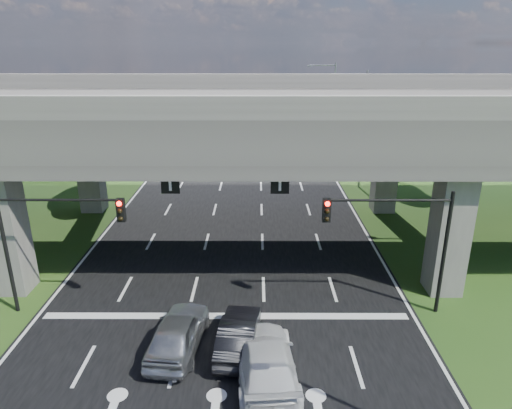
{
  "coord_description": "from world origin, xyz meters",
  "views": [
    {
      "loc": [
        1.47,
        -14.85,
        12.08
      ],
      "look_at": [
        1.4,
        9.3,
        3.52
      ],
      "focal_mm": 32.0,
      "sensor_mm": 36.0,
      "label": 1
    }
  ],
  "objects_px": {
    "signal_right": "(399,231)",
    "car_white": "(266,362)",
    "streetlight_far": "(359,121)",
    "car_dark": "(239,334)",
    "signal_left": "(50,230)",
    "streetlight_beyond": "(330,99)",
    "car_silver": "(178,332)"
  },
  "relations": [
    {
      "from": "signal_right",
      "to": "streetlight_far",
      "type": "height_order",
      "value": "streetlight_far"
    },
    {
      "from": "car_white",
      "to": "streetlight_beyond",
      "type": "bearing_deg",
      "value": -106.35
    },
    {
      "from": "car_silver",
      "to": "car_dark",
      "type": "relative_size",
      "value": 1.09
    },
    {
      "from": "streetlight_beyond",
      "to": "car_silver",
      "type": "xyz_separation_m",
      "value": [
        -11.9,
        -38.89,
        -5.02
      ]
    },
    {
      "from": "signal_left",
      "to": "car_silver",
      "type": "distance_m",
      "value": 7.46
    },
    {
      "from": "car_dark",
      "to": "car_white",
      "type": "bearing_deg",
      "value": 126.03
    },
    {
      "from": "streetlight_far",
      "to": "car_white",
      "type": "bearing_deg",
      "value": -108.54
    },
    {
      "from": "signal_left",
      "to": "car_white",
      "type": "bearing_deg",
      "value": -25.94
    },
    {
      "from": "car_silver",
      "to": "signal_right",
      "type": "bearing_deg",
      "value": -157.2
    },
    {
      "from": "signal_right",
      "to": "streetlight_far",
      "type": "distance_m",
      "value": 20.25
    },
    {
      "from": "signal_left",
      "to": "car_silver",
      "type": "height_order",
      "value": "signal_left"
    },
    {
      "from": "signal_right",
      "to": "car_dark",
      "type": "relative_size",
      "value": 1.4
    },
    {
      "from": "signal_left",
      "to": "car_dark",
      "type": "xyz_separation_m",
      "value": [
        8.53,
        -2.84,
        -3.45
      ]
    },
    {
      "from": "signal_right",
      "to": "car_white",
      "type": "relative_size",
      "value": 1.1
    },
    {
      "from": "streetlight_far",
      "to": "streetlight_beyond",
      "type": "distance_m",
      "value": 16.0
    },
    {
      "from": "streetlight_beyond",
      "to": "car_dark",
      "type": "relative_size",
      "value": 2.34
    },
    {
      "from": "signal_right",
      "to": "car_dark",
      "type": "distance_m",
      "value": 8.41
    },
    {
      "from": "streetlight_far",
      "to": "streetlight_beyond",
      "type": "relative_size",
      "value": 1.0
    },
    {
      "from": "streetlight_beyond",
      "to": "car_silver",
      "type": "height_order",
      "value": "streetlight_beyond"
    },
    {
      "from": "streetlight_far",
      "to": "car_dark",
      "type": "xyz_separation_m",
      "value": [
        -9.39,
        -22.9,
        -5.11
      ]
    },
    {
      "from": "streetlight_far",
      "to": "car_dark",
      "type": "bearing_deg",
      "value": -112.3
    },
    {
      "from": "car_white",
      "to": "car_silver",
      "type": "bearing_deg",
      "value": -32.06
    },
    {
      "from": "signal_left",
      "to": "streetlight_far",
      "type": "distance_m",
      "value": 26.95
    },
    {
      "from": "signal_left",
      "to": "car_white",
      "type": "xyz_separation_m",
      "value": [
        9.62,
        -4.68,
        -3.36
      ]
    },
    {
      "from": "signal_left",
      "to": "streetlight_far",
      "type": "xyz_separation_m",
      "value": [
        17.92,
        20.06,
        1.66
      ]
    },
    {
      "from": "signal_left",
      "to": "car_dark",
      "type": "bearing_deg",
      "value": -18.42
    },
    {
      "from": "streetlight_far",
      "to": "car_dark",
      "type": "relative_size",
      "value": 2.34
    },
    {
      "from": "streetlight_far",
      "to": "car_dark",
      "type": "height_order",
      "value": "streetlight_far"
    },
    {
      "from": "signal_right",
      "to": "car_silver",
      "type": "height_order",
      "value": "signal_right"
    },
    {
      "from": "streetlight_beyond",
      "to": "car_white",
      "type": "relative_size",
      "value": 1.83
    },
    {
      "from": "signal_left",
      "to": "streetlight_beyond",
      "type": "height_order",
      "value": "streetlight_beyond"
    },
    {
      "from": "signal_right",
      "to": "signal_left",
      "type": "relative_size",
      "value": 1.0
    }
  ]
}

